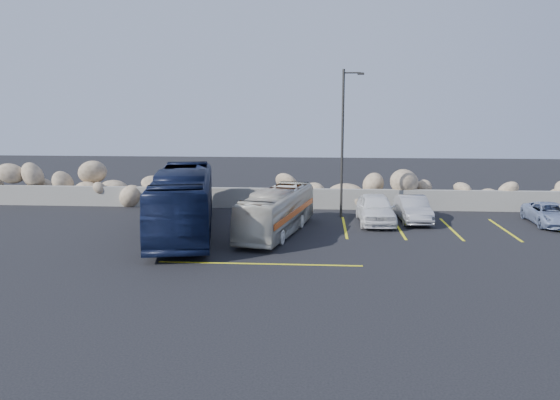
# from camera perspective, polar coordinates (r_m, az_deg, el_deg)

# --- Properties ---
(ground) EXTENTS (90.00, 90.00, 0.00)m
(ground) POSITION_cam_1_polar(r_m,az_deg,el_deg) (21.12, 0.50, -6.91)
(ground) COLOR black
(ground) RESTS_ON ground
(seawall) EXTENTS (60.00, 0.40, 1.20)m
(seawall) POSITION_cam_1_polar(r_m,az_deg,el_deg) (32.68, 1.86, 0.16)
(seawall) COLOR gray
(seawall) RESTS_ON ground
(riprap_pile) EXTENTS (54.00, 2.80, 2.60)m
(riprap_pile) POSITION_cam_1_polar(r_m,az_deg,el_deg) (33.75, 1.95, 1.67)
(riprap_pile) COLOR #927D60
(riprap_pile) RESTS_ON ground
(parking_lines) EXTENTS (18.16, 9.36, 0.01)m
(parking_lines) POSITION_cam_1_polar(r_m,az_deg,el_deg) (26.68, 11.31, -3.54)
(parking_lines) COLOR yellow
(parking_lines) RESTS_ON ground
(lamppost) EXTENTS (1.14, 0.18, 8.00)m
(lamppost) POSITION_cam_1_polar(r_m,az_deg,el_deg) (29.77, 6.65, 6.31)
(lamppost) COLOR #32302C
(lamppost) RESTS_ON ground
(vintage_bus) EXTENTS (3.40, 7.96, 2.16)m
(vintage_bus) POSITION_cam_1_polar(r_m,az_deg,el_deg) (26.19, -0.31, -1.19)
(vintage_bus) COLOR beige
(vintage_bus) RESTS_ON ground
(tour_coach) EXTENTS (4.61, 11.39, 3.09)m
(tour_coach) POSITION_cam_1_polar(r_m,az_deg,el_deg) (26.61, -10.08, -0.14)
(tour_coach) COLOR black
(tour_coach) RESTS_ON ground
(car_a) EXTENTS (1.90, 4.55, 1.54)m
(car_a) POSITION_cam_1_polar(r_m,az_deg,el_deg) (28.99, 9.95, -0.88)
(car_a) COLOR white
(car_a) RESTS_ON ground
(car_b) EXTENTS (1.59, 4.13, 1.34)m
(car_b) POSITION_cam_1_polar(r_m,az_deg,el_deg) (29.84, 13.70, -0.91)
(car_b) COLOR #A1A1A5
(car_b) RESTS_ON ground
(car_d) EXTENTS (1.99, 4.10, 1.12)m
(car_d) POSITION_cam_1_polar(r_m,az_deg,el_deg) (31.42, 26.38, -1.33)
(car_d) COLOR #7F90B4
(car_d) RESTS_ON ground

